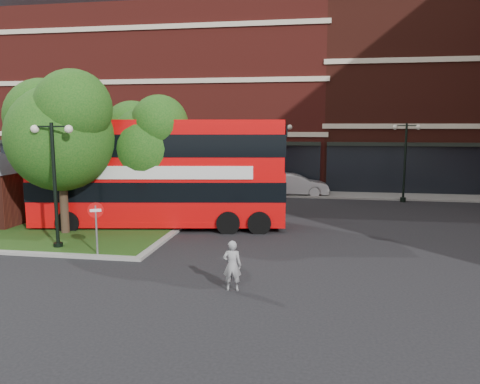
% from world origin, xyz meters
% --- Properties ---
extents(ground, '(120.00, 120.00, 0.00)m').
position_xyz_m(ground, '(0.00, 0.00, 0.00)').
color(ground, black).
rests_on(ground, ground).
extents(pavement_far, '(44.00, 3.00, 0.12)m').
position_xyz_m(pavement_far, '(0.00, 16.50, 0.06)').
color(pavement_far, slate).
rests_on(pavement_far, ground).
extents(terrace_far_left, '(26.00, 12.00, 14.00)m').
position_xyz_m(terrace_far_left, '(-8.00, 24.00, 7.00)').
color(terrace_far_left, maroon).
rests_on(terrace_far_left, ground).
extents(terrace_far_right, '(18.00, 12.00, 16.00)m').
position_xyz_m(terrace_far_right, '(14.00, 24.00, 8.00)').
color(terrace_far_right, '#471911').
rests_on(terrace_far_right, ground).
extents(traffic_island, '(12.60, 7.60, 0.15)m').
position_xyz_m(traffic_island, '(-8.00, 3.00, 0.07)').
color(traffic_island, gray).
rests_on(traffic_island, ground).
extents(tree_island_west, '(5.40, 4.71, 7.21)m').
position_xyz_m(tree_island_west, '(-6.60, 2.58, 4.79)').
color(tree_island_west, '#2D2116').
rests_on(tree_island_west, ground).
extents(tree_island_east, '(4.46, 3.90, 6.29)m').
position_xyz_m(tree_island_east, '(-3.58, 5.06, 4.24)').
color(tree_island_east, '#2D2116').
rests_on(tree_island_east, ground).
extents(lamp_island, '(1.72, 0.36, 5.00)m').
position_xyz_m(lamp_island, '(-5.50, 0.20, 2.83)').
color(lamp_island, black).
rests_on(lamp_island, ground).
extents(lamp_far_left, '(1.72, 0.36, 5.00)m').
position_xyz_m(lamp_far_left, '(2.00, 14.50, 2.83)').
color(lamp_far_left, black).
rests_on(lamp_far_left, ground).
extents(lamp_far_right, '(1.72, 0.36, 5.00)m').
position_xyz_m(lamp_far_right, '(10.00, 14.50, 2.83)').
color(lamp_far_right, black).
rests_on(lamp_far_right, ground).
extents(bus, '(12.08, 4.51, 4.51)m').
position_xyz_m(bus, '(-2.88, 4.88, 2.96)').
color(bus, red).
rests_on(bus, ground).
extents(woman, '(0.59, 0.42, 1.53)m').
position_xyz_m(woman, '(2.09, -3.11, 0.76)').
color(woman, gray).
rests_on(woman, ground).
extents(car_silver, '(3.76, 1.90, 1.23)m').
position_xyz_m(car_silver, '(0.19, 16.00, 0.61)').
color(car_silver, '#A1A4A8').
rests_on(car_silver, ground).
extents(car_white, '(4.79, 2.05, 1.53)m').
position_xyz_m(car_white, '(3.00, 16.00, 0.77)').
color(car_white, silver).
rests_on(car_white, ground).
extents(no_entry_sign, '(0.55, 0.26, 2.08)m').
position_xyz_m(no_entry_sign, '(-3.50, -0.50, 1.48)').
color(no_entry_sign, slate).
rests_on(no_entry_sign, ground).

